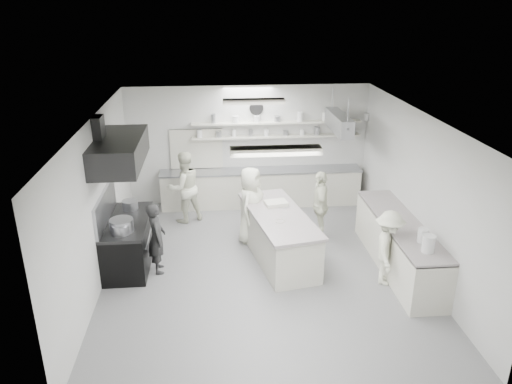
{
  "coord_description": "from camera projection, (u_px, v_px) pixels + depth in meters",
  "views": [
    {
      "loc": [
        -0.89,
        -8.48,
        4.96
      ],
      "look_at": [
        -0.07,
        0.6,
        1.37
      ],
      "focal_mm": 34.74,
      "sensor_mm": 36.0,
      "label": 1
    }
  ],
  "objects": [
    {
      "name": "prep_island",
      "position": [
        278.0,
        237.0,
        9.99
      ],
      "size": [
        1.39,
        2.63,
        0.92
      ],
      "primitive_type": "cube",
      "rotation": [
        0.0,
        0.0,
        0.19
      ],
      "color": "beige",
      "rests_on": "floor"
    },
    {
      "name": "pass_through_window",
      "position": [
        196.0,
        149.0,
        12.34
      ],
      "size": [
        1.3,
        0.04,
        1.0
      ],
      "primitive_type": "cube",
      "color": "black",
      "rests_on": "wall_back"
    },
    {
      "name": "cook_right",
      "position": [
        388.0,
        248.0,
        9.01
      ],
      "size": [
        0.82,
        1.05,
        1.43
      ],
      "primitive_type": "imported",
      "rotation": [
        0.0,
        0.0,
        1.22
      ],
      "color": "white",
      "rests_on": "floor"
    },
    {
      "name": "back_counter",
      "position": [
        261.0,
        188.0,
        12.58
      ],
      "size": [
        5.0,
        0.6,
        0.92
      ],
      "primitive_type": "cube",
      "color": "beige",
      "rests_on": "floor"
    },
    {
      "name": "cook_island_right",
      "position": [
        320.0,
        205.0,
        10.72
      ],
      "size": [
        0.53,
        0.96,
        1.55
      ],
      "primitive_type": "imported",
      "rotation": [
        0.0,
        0.0,
        -1.74
      ],
      "color": "white",
      "rests_on": "floor"
    },
    {
      "name": "floor",
      "position": [
        262.0,
        268.0,
        9.76
      ],
      "size": [
        6.0,
        7.0,
        0.02
      ],
      "primitive_type": "cube",
      "color": "gray",
      "rests_on": "ground"
    },
    {
      "name": "cook_back",
      "position": [
        184.0,
        187.0,
        11.52
      ],
      "size": [
        1.03,
        0.95,
        1.7
      ],
      "primitive_type": "imported",
      "rotation": [
        0.0,
        0.0,
        -2.67
      ],
      "color": "white",
      "rests_on": "floor"
    },
    {
      "name": "bowl_island_a",
      "position": [
        283.0,
        207.0,
        10.17
      ],
      "size": [
        0.29,
        0.29,
        0.06
      ],
      "primitive_type": "imported",
      "rotation": [
        0.0,
        0.0,
        -0.22
      ],
      "color": "#9A9CA2",
      "rests_on": "prep_island"
    },
    {
      "name": "wall_right",
      "position": [
        418.0,
        192.0,
        9.46
      ],
      "size": [
        0.04,
        7.0,
        3.0
      ],
      "primitive_type": "cube",
      "color": "beige",
      "rests_on": "floor"
    },
    {
      "name": "wall_back",
      "position": [
        248.0,
        145.0,
        12.45
      ],
      "size": [
        6.0,
        0.04,
        3.0
      ],
      "primitive_type": "cube",
      "color": "beige",
      "rests_on": "floor"
    },
    {
      "name": "light_fixture_rear",
      "position": [
        254.0,
        101.0,
        10.35
      ],
      "size": [
        1.3,
        0.25,
        0.1
      ],
      "primitive_type": "cube",
      "color": "beige",
      "rests_on": "ceiling"
    },
    {
      "name": "cook_island_left",
      "position": [
        251.0,
        205.0,
        10.54
      ],
      "size": [
        0.82,
        0.97,
        1.68
      ],
      "primitive_type": "imported",
      "rotation": [
        0.0,
        0.0,
        1.16
      ],
      "color": "white",
      "rests_on": "floor"
    },
    {
      "name": "stove_pot",
      "position": [
        122.0,
        227.0,
        9.06
      ],
      "size": [
        0.43,
        0.43,
        0.29
      ],
      "primitive_type": "cylinder",
      "color": "#9A9CA2",
      "rests_on": "stove"
    },
    {
      "name": "right_counter",
      "position": [
        399.0,
        246.0,
        9.62
      ],
      "size": [
        0.74,
        3.3,
        0.94
      ],
      "primitive_type": "cube",
      "color": "beige",
      "rests_on": "floor"
    },
    {
      "name": "bowl_right",
      "position": [
        394.0,
        220.0,
        9.56
      ],
      "size": [
        0.26,
        0.26,
        0.05
      ],
      "primitive_type": "imported",
      "rotation": [
        0.0,
        0.0,
        0.25
      ],
      "color": "beige",
      "rests_on": "right_counter"
    },
    {
      "name": "wall_clock",
      "position": [
        256.0,
        108.0,
        12.08
      ],
      "size": [
        0.32,
        0.05,
        0.32
      ],
      "primitive_type": "cylinder",
      "rotation": [
        1.57,
        0.0,
        0.0
      ],
      "color": "silver",
      "rests_on": "wall_back"
    },
    {
      "name": "cook_stove",
      "position": [
        157.0,
        238.0,
        9.4
      ],
      "size": [
        0.43,
        0.57,
        1.42
      ],
      "primitive_type": "imported",
      "rotation": [
        0.0,
        0.0,
        1.75
      ],
      "color": "#282828",
      "rests_on": "floor"
    },
    {
      "name": "pot_rack",
      "position": [
        339.0,
        123.0,
        11.3
      ],
      "size": [
        0.3,
        1.6,
        0.4
      ],
      "primitive_type": "cube",
      "color": "#9A9CA2",
      "rests_on": "ceiling"
    },
    {
      "name": "bowl_island_b",
      "position": [
        280.0,
        222.0,
        9.47
      ],
      "size": [
        0.24,
        0.24,
        0.06
      ],
      "primitive_type": "imported",
      "rotation": [
        0.0,
        0.0,
        0.31
      ],
      "color": "beige",
      "rests_on": "prep_island"
    },
    {
      "name": "ceiling",
      "position": [
        263.0,
        117.0,
        8.65
      ],
      "size": [
        6.0,
        7.0,
        0.02
      ],
      "primitive_type": "cube",
      "color": "silver",
      "rests_on": "wall_back"
    },
    {
      "name": "shelf_upper",
      "position": [
        277.0,
        123.0,
        12.17
      ],
      "size": [
        4.2,
        0.26,
        0.04
      ],
      "primitive_type": "cube",
      "color": "beige",
      "rests_on": "wall_back"
    },
    {
      "name": "wall_left",
      "position": [
        98.0,
        203.0,
        8.95
      ],
      "size": [
        0.04,
        7.0,
        3.0
      ],
      "primitive_type": "cube",
      "color": "beige",
      "rests_on": "floor"
    },
    {
      "name": "wall_front",
      "position": [
        292.0,
        306.0,
        5.96
      ],
      "size": [
        6.0,
        0.04,
        3.0
      ],
      "primitive_type": "cube",
      "color": "beige",
      "rests_on": "floor"
    },
    {
      "name": "shelf_lower",
      "position": [
        277.0,
        136.0,
        12.29
      ],
      "size": [
        4.2,
        0.26,
        0.04
      ],
      "primitive_type": "cube",
      "color": "beige",
      "rests_on": "wall_back"
    },
    {
      "name": "light_fixture_front",
      "position": [
        276.0,
        151.0,
        7.01
      ],
      "size": [
        1.3,
        0.25,
        0.1
      ],
      "primitive_type": "cube",
      "color": "beige",
      "rests_on": "ceiling"
    },
    {
      "name": "stove",
      "position": [
        129.0,
        244.0,
        9.74
      ],
      "size": [
        0.8,
        1.8,
        0.9
      ],
      "primitive_type": "cube",
      "color": "black",
      "rests_on": "floor"
    },
    {
      "name": "exhaust_hood",
      "position": [
        119.0,
        151.0,
        9.05
      ],
      "size": [
        0.85,
        2.0,
        0.5
      ],
      "primitive_type": "cube",
      "color": "black",
      "rests_on": "wall_left"
    }
  ]
}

